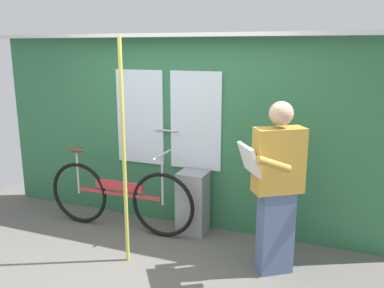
{
  "coord_description": "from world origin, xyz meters",
  "views": [
    {
      "loc": [
        1.77,
        -2.98,
        2.06
      ],
      "look_at": [
        0.26,
        0.82,
        1.09
      ],
      "focal_mm": 38.41,
      "sensor_mm": 36.0,
      "label": 1
    }
  ],
  "objects_px": {
    "bicycle_near_door": "(119,197)",
    "handrail_pole": "(124,155)",
    "trash_bin_by_wall": "(193,202)",
    "passenger_reading_newspaper": "(276,185)"
  },
  "relations": [
    {
      "from": "bicycle_near_door",
      "to": "handrail_pole",
      "type": "xyz_separation_m",
      "value": [
        0.45,
        -0.59,
        0.69
      ]
    },
    {
      "from": "trash_bin_by_wall",
      "to": "handrail_pole",
      "type": "xyz_separation_m",
      "value": [
        -0.36,
        -0.83,
        0.72
      ]
    },
    {
      "from": "bicycle_near_door",
      "to": "trash_bin_by_wall",
      "type": "bearing_deg",
      "value": 15.13
    },
    {
      "from": "bicycle_near_door",
      "to": "passenger_reading_newspaper",
      "type": "xyz_separation_m",
      "value": [
        1.82,
        -0.26,
        0.45
      ]
    },
    {
      "from": "trash_bin_by_wall",
      "to": "passenger_reading_newspaper",
      "type": "bearing_deg",
      "value": -26.42
    },
    {
      "from": "passenger_reading_newspaper",
      "to": "trash_bin_by_wall",
      "type": "distance_m",
      "value": 1.22
    },
    {
      "from": "passenger_reading_newspaper",
      "to": "trash_bin_by_wall",
      "type": "bearing_deg",
      "value": -61.56
    },
    {
      "from": "passenger_reading_newspaper",
      "to": "handrail_pole",
      "type": "height_order",
      "value": "handrail_pole"
    },
    {
      "from": "trash_bin_by_wall",
      "to": "handrail_pole",
      "type": "relative_size",
      "value": 0.33
    },
    {
      "from": "passenger_reading_newspaper",
      "to": "trash_bin_by_wall",
      "type": "height_order",
      "value": "passenger_reading_newspaper"
    }
  ]
}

